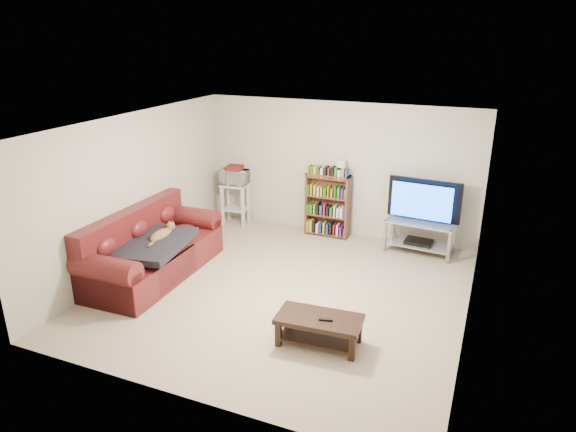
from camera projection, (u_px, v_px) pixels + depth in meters
The scene contains 19 objects.
floor at pixel (284, 291), 7.41m from camera, with size 5.00×5.00×0.00m, color #C0AB8E.
ceiling at pixel (283, 125), 6.59m from camera, with size 5.00×5.00×0.00m, color white.
wall_back at pixel (338, 169), 9.17m from camera, with size 5.00×5.00×0.00m, color beige.
wall_front at pixel (180, 294), 4.83m from camera, with size 5.00×5.00×0.00m, color beige.
wall_left at pixel (135, 192), 7.91m from camera, with size 5.00×5.00×0.00m, color beige.
wall_right at pixel (477, 240), 6.10m from camera, with size 5.00×5.00×0.00m, color beige.
sofa at pixel (150, 253), 7.82m from camera, with size 1.08×2.40×1.01m.
blanket at pixel (153, 244), 7.53m from camera, with size 0.92×1.19×0.10m, color black.
cat at pixel (161, 235), 7.70m from camera, with size 0.26×0.65×0.19m, color brown, non-canonical shape.
coffee_table at pixel (319, 325), 6.07m from camera, with size 1.04×0.56×0.37m.
remote at pixel (326, 319), 5.96m from camera, with size 0.16×0.05×0.02m, color black.
tv_stand at pixel (420, 232), 8.57m from camera, with size 1.15×0.59×0.56m.
television at pixel (423, 202), 8.38m from camera, with size 1.20×0.16×0.69m, color black.
dvd_player at pixel (419, 242), 8.63m from camera, with size 0.45×0.31×0.06m, color black.
bookshelf at pixel (328, 204), 9.21m from camera, with size 0.80×0.26×1.16m.
shelf_clutter at pixel (334, 169), 8.96m from camera, with size 0.59×0.18×0.28m.
microwave_stand at pixel (235, 198), 9.81m from camera, with size 0.53×0.41×0.80m.
microwave at pixel (235, 177), 9.67m from camera, with size 0.49×0.33×0.27m, color silver.
game_boxes at pixel (234, 169), 9.61m from camera, with size 0.29×0.25×0.05m, color maroon.
Camera 1 is at (2.60, -6.07, 3.55)m, focal length 32.00 mm.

